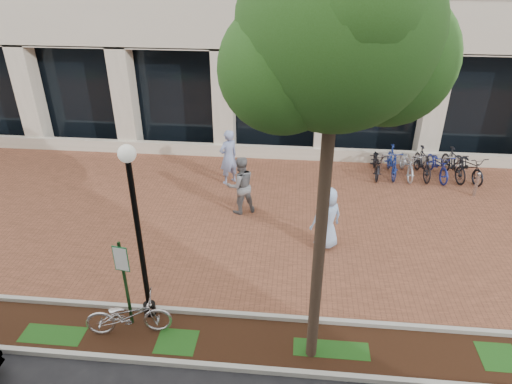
# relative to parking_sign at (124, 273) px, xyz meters

# --- Properties ---
(ground) EXTENTS (120.00, 120.00, 0.00)m
(ground) POSITION_rel_parking_sign_xyz_m (2.59, 4.95, -1.44)
(ground) COLOR black
(ground) RESTS_ON ground
(brick_plaza) EXTENTS (40.00, 9.00, 0.01)m
(brick_plaza) POSITION_rel_parking_sign_xyz_m (2.59, 4.95, -1.43)
(brick_plaza) COLOR brown
(brick_plaza) RESTS_ON ground
(planting_strip) EXTENTS (40.00, 1.50, 0.01)m
(planting_strip) POSITION_rel_parking_sign_xyz_m (2.59, -0.30, -1.43)
(planting_strip) COLOR black
(planting_strip) RESTS_ON ground
(curb_plaza_side) EXTENTS (40.00, 0.12, 0.12)m
(curb_plaza_side) POSITION_rel_parking_sign_xyz_m (2.59, 0.45, -1.38)
(curb_plaza_side) COLOR #A8A79E
(curb_plaza_side) RESTS_ON ground
(curb_street_side) EXTENTS (40.00, 0.12, 0.12)m
(curb_street_side) POSITION_rel_parking_sign_xyz_m (2.59, -1.05, -1.38)
(curb_street_side) COLOR #A8A79E
(curb_street_side) RESTS_ON ground
(parking_sign) EXTENTS (0.34, 0.07, 2.23)m
(parking_sign) POSITION_rel_parking_sign_xyz_m (0.00, 0.00, 0.00)
(parking_sign) COLOR #153B18
(parking_sign) RESTS_ON ground
(lamppost) EXTENTS (0.36, 0.36, 4.26)m
(lamppost) POSITION_rel_parking_sign_xyz_m (0.32, 0.35, 0.97)
(lamppost) COLOR black
(lamppost) RESTS_ON ground
(street_tree) EXTENTS (3.57, 2.98, 8.02)m
(street_tree) POSITION_rel_parking_sign_xyz_m (4.09, -0.45, 4.89)
(street_tree) COLOR #4C392B
(street_tree) RESTS_ON ground
(locked_bicycle) EXTENTS (1.95, 0.98, 0.98)m
(locked_bicycle) POSITION_rel_parking_sign_xyz_m (0.07, -0.25, -0.95)
(locked_bicycle) COLOR #BABABF
(locked_bicycle) RESTS_ON ground
(pedestrian_left) EXTENTS (0.86, 0.85, 2.01)m
(pedestrian_left) POSITION_rel_parking_sign_xyz_m (1.16, 7.13, -0.43)
(pedestrian_left) COLOR #8596C7
(pedestrian_left) RESTS_ON ground
(pedestrian_mid) EXTENTS (1.15, 1.05, 1.91)m
(pedestrian_mid) POSITION_rel_parking_sign_xyz_m (1.84, 5.15, -0.48)
(pedestrian_mid) COLOR slate
(pedestrian_mid) RESTS_ON ground
(pedestrian_right) EXTENTS (1.08, 0.95, 1.86)m
(pedestrian_right) POSITION_rel_parking_sign_xyz_m (4.46, 3.49, -0.50)
(pedestrian_right) COLOR #9BBBE7
(pedestrian_right) RESTS_ON ground
(bollard) EXTENTS (0.12, 0.12, 0.90)m
(bollard) POSITION_rel_parking_sign_xyz_m (9.65, 6.95, -0.97)
(bollard) COLOR #ADADB2
(bollard) RESTS_ON ground
(bike_rack_cluster) EXTENTS (4.24, 1.98, 1.10)m
(bike_rack_cluster) POSITION_rel_parking_sign_xyz_m (8.16, 8.33, -0.92)
(bike_rack_cluster) COLOR black
(bike_rack_cluster) RESTS_ON ground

